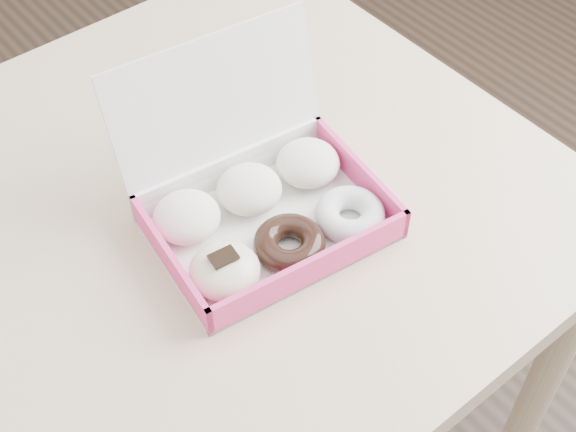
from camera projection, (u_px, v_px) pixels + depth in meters
table at (89, 307)px, 0.98m from camera, size 1.20×0.80×0.75m
donut_box at (260, 204)px, 0.94m from camera, size 0.29×0.27×0.19m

